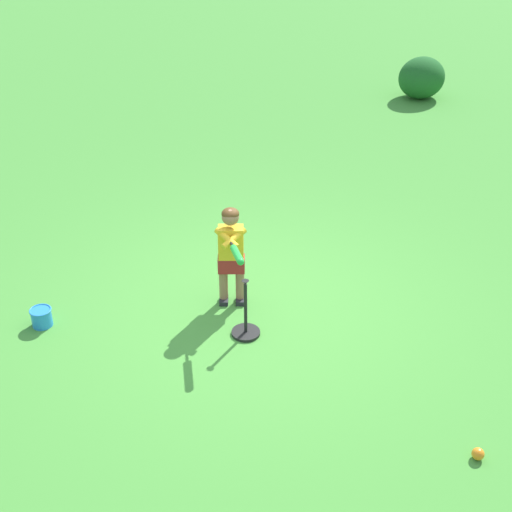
# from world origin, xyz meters

# --- Properties ---
(ground_plane) EXTENTS (40.00, 40.00, 0.00)m
(ground_plane) POSITION_xyz_m (0.00, 0.00, 0.00)
(ground_plane) COLOR #479338
(child_batter) EXTENTS (0.75, 0.45, 1.08)m
(child_batter) POSITION_xyz_m (-0.19, -0.18, 0.65)
(child_batter) COLOR #232328
(child_batter) RESTS_ON ground
(play_ball_far_right) EXTENTS (0.08, 0.08, 0.08)m
(play_ball_far_right) POSITION_xyz_m (-1.22, 0.52, 0.04)
(play_ball_far_right) COLOR red
(play_ball_far_right) RESTS_ON ground
(play_ball_near_batter) EXTENTS (0.10, 0.10, 0.10)m
(play_ball_near_batter) POSITION_xyz_m (2.67, 0.28, 0.05)
(play_ball_near_batter) COLOR orange
(play_ball_near_batter) RESTS_ON ground
(batting_tee) EXTENTS (0.28, 0.28, 0.62)m
(batting_tee) POSITION_xyz_m (0.32, -0.35, 0.10)
(batting_tee) COLOR black
(batting_tee) RESTS_ON ground
(toy_bucket) EXTENTS (0.22, 0.22, 0.19)m
(toy_bucket) POSITION_xyz_m (-0.92, -1.94, 0.10)
(toy_bucket) COLOR #2884DB
(toy_bucket) RESTS_ON ground
(shrub_left_background) EXTENTS (0.76, 0.88, 0.74)m
(shrub_left_background) POSITION_xyz_m (-3.81, 6.13, 0.37)
(shrub_left_background) COLOR #1E5B23
(shrub_left_background) RESTS_ON ground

